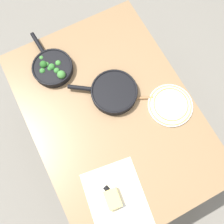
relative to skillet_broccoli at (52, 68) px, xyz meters
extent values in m
plane|color=slate|center=(0.39, 0.18, -0.77)|extent=(14.00, 14.00, 0.00)
cube|color=olive|center=(0.39, 0.18, -0.04)|extent=(1.25, 0.89, 0.03)
cylinder|color=#BCBCC1|center=(-0.17, -0.20, -0.41)|extent=(0.05, 0.05, 0.71)
cylinder|color=#BCBCC1|center=(-0.17, 0.57, -0.41)|extent=(0.05, 0.05, 0.71)
cylinder|color=#BCBCC1|center=(0.96, 0.57, -0.41)|extent=(0.05, 0.05, 0.71)
cylinder|color=black|center=(0.00, 0.00, -0.01)|extent=(0.23, 0.23, 0.04)
torus|color=black|center=(0.00, 0.00, 0.01)|extent=(0.23, 0.23, 0.01)
cylinder|color=black|center=(-0.19, -0.01, 0.00)|extent=(0.15, 0.03, 0.02)
cylinder|color=#2C6823|center=(0.04, 0.01, -0.01)|extent=(0.01, 0.01, 0.02)
sphere|color=#387A33|center=(0.04, 0.01, 0.01)|extent=(0.04, 0.04, 0.04)
cylinder|color=#357027|center=(0.00, 0.04, -0.01)|extent=(0.01, 0.01, 0.02)
sphere|color=#428438|center=(0.00, 0.04, 0.01)|extent=(0.03, 0.03, 0.03)
cylinder|color=#357027|center=(0.08, 0.03, -0.01)|extent=(0.02, 0.02, 0.03)
sphere|color=#428438|center=(0.08, 0.03, 0.02)|extent=(0.05, 0.05, 0.05)
cylinder|color=#2C6823|center=(0.00, 0.00, -0.01)|extent=(0.01, 0.01, 0.02)
sphere|color=#387A33|center=(0.00, 0.00, 0.02)|extent=(0.04, 0.04, 0.04)
cylinder|color=#357027|center=(-0.03, -0.02, -0.01)|extent=(0.01, 0.01, 0.02)
sphere|color=#428438|center=(-0.03, -0.02, 0.01)|extent=(0.03, 0.03, 0.03)
cylinder|color=#357027|center=(-0.08, -0.03, -0.01)|extent=(0.01, 0.01, 0.02)
sphere|color=#428438|center=(-0.08, -0.03, 0.01)|extent=(0.03, 0.03, 0.03)
cylinder|color=#2C6823|center=(0.01, -0.01, -0.01)|extent=(0.01, 0.01, 0.02)
sphere|color=#387A33|center=(0.01, -0.01, 0.01)|extent=(0.03, 0.03, 0.03)
cylinder|color=#2C6823|center=(0.00, -0.06, -0.01)|extent=(0.01, 0.01, 0.02)
sphere|color=#387A33|center=(0.00, -0.06, 0.01)|extent=(0.03, 0.03, 0.03)
cylinder|color=#205218|center=(-0.03, -0.04, -0.01)|extent=(0.01, 0.01, 0.02)
sphere|color=#286023|center=(-0.03, -0.04, 0.02)|extent=(0.04, 0.04, 0.04)
cube|color=olive|center=(0.01, 0.02, 0.00)|extent=(0.04, 0.05, 0.03)
cube|color=olive|center=(0.04, -0.07, -0.01)|extent=(0.04, 0.03, 0.03)
cube|color=#9E703D|center=(0.00, 0.00, -0.01)|extent=(0.04, 0.03, 0.03)
cube|color=olive|center=(0.00, -0.05, -0.01)|extent=(0.04, 0.03, 0.02)
cylinder|color=black|center=(0.30, 0.25, -0.01)|extent=(0.26, 0.26, 0.05)
torus|color=black|center=(0.30, 0.25, 0.02)|extent=(0.26, 0.26, 0.01)
cylinder|color=black|center=(0.19, 0.09, 0.01)|extent=(0.09, 0.12, 0.02)
cylinder|color=#E5CC60|center=(0.30, 0.25, -0.01)|extent=(0.21, 0.21, 0.02)
cylinder|color=#996B42|center=(0.42, 0.42, -0.02)|extent=(0.15, 0.30, 0.02)
ellipsoid|color=#996B42|center=(0.34, 0.25, -0.02)|extent=(0.06, 0.07, 0.02)
cube|color=silver|center=(0.81, -0.01, -0.03)|extent=(0.40, 0.33, 0.00)
cube|color=silver|center=(0.90, 0.02, -0.03)|extent=(0.19, 0.08, 0.01)
cylinder|color=black|center=(0.77, -0.02, -0.02)|extent=(0.09, 0.05, 0.02)
cube|color=#EACC66|center=(0.80, -0.02, -0.01)|extent=(0.10, 0.08, 0.05)
cylinder|color=white|center=(0.51, 0.49, -0.02)|extent=(0.25, 0.25, 0.01)
torus|color=gold|center=(0.51, 0.49, -0.02)|extent=(0.24, 0.24, 0.01)
cylinder|color=white|center=(0.51, 0.49, -0.01)|extent=(0.21, 0.21, 0.01)
torus|color=gold|center=(0.51, 0.49, 0.00)|extent=(0.20, 0.20, 0.01)
camera|label=1|loc=(0.75, 0.00, 1.30)|focal=40.00mm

